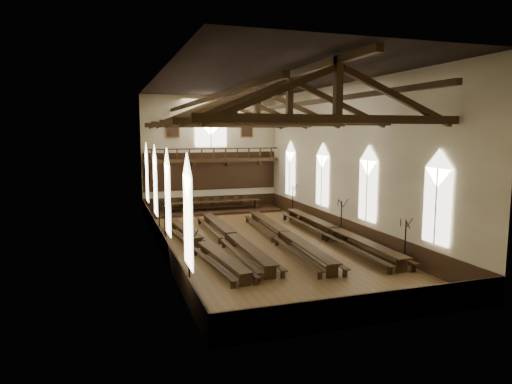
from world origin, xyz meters
TOP-DOWN VIEW (x-y plane):
  - ground at (0.00, 0.00)m, footprint 26.00×26.00m
  - room_walls at (0.00, 0.00)m, footprint 26.00×26.00m
  - wainscot_band at (0.00, 0.00)m, footprint 12.00×26.00m
  - side_windows at (-0.00, -0.00)m, footprint 11.85×19.80m
  - end_window at (0.00, 12.90)m, footprint 2.80×0.12m
  - minstrels_gallery at (0.00, 12.66)m, footprint 11.80×1.24m
  - portraits at (0.00, 12.90)m, footprint 7.75×0.09m
  - roof_trusses at (0.00, -0.00)m, footprint 11.70×25.70m
  - refectory_row_a at (-3.82, -0.98)m, footprint 2.01×13.97m
  - refectory_row_b at (-1.71, -0.12)m, footprint 1.56×14.46m
  - refectory_row_c at (1.54, -0.77)m, footprint 1.98×14.73m
  - refectory_row_d at (4.89, -0.97)m, footprint 1.83×15.08m
  - dais at (-0.15, 11.40)m, footprint 11.40×3.09m
  - high_table at (-0.15, 11.40)m, footprint 8.22×1.03m
  - high_chairs at (-0.15, 12.21)m, footprint 6.78×0.48m
  - candelabrum_left_near at (-5.55, -7.00)m, footprint 0.74×0.81m
  - candelabrum_left_mid at (-5.55, 1.39)m, footprint 0.76×0.84m
  - candelabrum_left_far at (-5.55, 4.47)m, footprint 0.71×0.75m
  - candelabrum_right_near at (5.55, -7.24)m, footprint 0.72×0.76m
  - candelabrum_right_mid at (5.55, -0.56)m, footprint 0.70×0.79m
  - candelabrum_right_far at (5.55, 7.52)m, footprint 0.78×0.79m

SIDE VIEW (x-z plane):
  - ground at x=0.00m, z-range 0.00..0.00m
  - dais at x=-0.15m, z-range 0.00..0.21m
  - refectory_row_a at x=-3.82m, z-range 0.16..0.85m
  - refectory_row_b at x=-1.71m, z-range 0.17..0.93m
  - refectory_row_c at x=1.54m, z-range 0.18..0.96m
  - refectory_row_d at x=4.89m, z-range 0.19..1.01m
  - wainscot_band at x=0.00m, z-range 0.00..1.20m
  - candelabrum_left_far at x=-5.55m, z-range -0.48..1.98m
  - candelabrum_right_near at x=5.55m, z-range -0.49..2.02m
  - candelabrum_right_mid at x=5.55m, z-range -0.50..2.06m
  - high_chairs at x=-0.15m, z-range 0.26..1.35m
  - candelabrum_left_near at x=-5.55m, z-range -0.52..2.13m
  - candelabrum_right_far at x=5.55m, z-range -0.52..2.13m
  - candelabrum_left_mid at x=-5.55m, z-range -0.54..2.20m
  - high_table at x=-0.15m, z-range 0.47..1.24m
  - side_windows at x=0.00m, z-range 1.49..5.99m
  - minstrels_gallery at x=0.00m, z-range 2.06..5.76m
  - room_walls at x=0.00m, z-range -6.54..19.46m
  - portraits at x=0.00m, z-range 6.38..7.82m
  - end_window at x=0.00m, z-range 5.32..9.12m
  - roof_trusses at x=0.00m, z-range 6.82..9.62m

